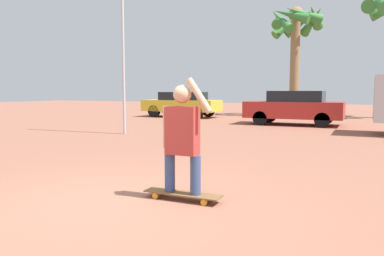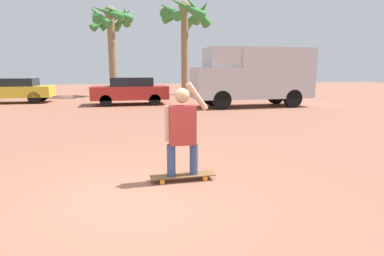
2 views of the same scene
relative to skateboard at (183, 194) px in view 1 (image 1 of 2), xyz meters
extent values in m
plane|color=#935B47|center=(-0.74, -0.57, -0.08)|extent=(80.00, 80.00, 0.00)
cube|color=brown|center=(0.00, 0.00, 0.01)|extent=(1.08, 0.26, 0.02)
cylinder|color=orange|center=(-0.36, -0.11, -0.04)|extent=(0.08, 0.03, 0.08)
cylinder|color=orange|center=(-0.36, 0.11, -0.04)|extent=(0.08, 0.03, 0.08)
cylinder|color=orange|center=(0.36, -0.11, -0.04)|extent=(0.08, 0.03, 0.08)
cylinder|color=orange|center=(0.36, 0.11, -0.04)|extent=(0.08, 0.03, 0.08)
cylinder|color=#384C7A|center=(-0.19, 0.00, 0.28)|extent=(0.14, 0.14, 0.52)
cylinder|color=#384C7A|center=(0.19, 0.00, 0.28)|extent=(0.14, 0.14, 0.52)
cube|color=#B23833|center=(0.00, 0.00, 0.86)|extent=(0.42, 0.22, 0.64)
sphere|color=tan|center=(0.00, 0.00, 1.34)|extent=(0.24, 0.24, 0.24)
cylinder|color=tan|center=(-0.24, 0.00, 0.89)|extent=(0.09, 0.09, 0.57)
cylinder|color=tan|center=(0.24, 0.00, 1.32)|extent=(0.37, 0.09, 0.47)
cylinder|color=black|center=(-1.85, 11.20, 0.22)|extent=(0.61, 0.22, 0.61)
cylinder|color=black|center=(-1.85, 12.92, 0.22)|extent=(0.61, 0.22, 0.61)
cylinder|color=black|center=(0.65, 11.20, 0.22)|extent=(0.61, 0.22, 0.61)
cylinder|color=black|center=(0.65, 12.92, 0.22)|extent=(0.61, 0.22, 0.61)
cube|color=#B22823|center=(-0.60, 12.06, 0.57)|extent=(4.03, 1.94, 0.70)
cube|color=black|center=(-0.50, 12.06, 1.15)|extent=(2.22, 1.71, 0.46)
cylinder|color=black|center=(-8.44, 13.52, 0.26)|extent=(0.68, 0.22, 0.68)
cylinder|color=black|center=(-8.44, 15.09, 0.26)|extent=(0.68, 0.22, 0.68)
cylinder|color=black|center=(-5.82, 13.52, 0.26)|extent=(0.68, 0.22, 0.68)
cylinder|color=black|center=(-5.82, 15.09, 0.26)|extent=(0.68, 0.22, 0.68)
cube|color=gold|center=(-7.13, 14.30, 0.57)|extent=(4.23, 1.78, 0.62)
cube|color=black|center=(-7.02, 14.30, 1.10)|extent=(2.33, 1.57, 0.44)
cone|color=#387F38|center=(2.41, 18.66, 6.15)|extent=(1.36, 2.86, 1.56)
cone|color=#387F38|center=(2.47, 17.85, 6.05)|extent=(1.72, 2.80, 1.87)
cylinder|color=#8E704C|center=(-1.65, 18.12, 2.84)|extent=(0.53, 0.53, 5.85)
sphere|color=#8E704C|center=(-1.65, 18.12, 5.77)|extent=(0.85, 0.85, 0.85)
cone|color=#387F38|center=(-0.61, 18.02, 5.53)|extent=(0.79, 2.21, 1.32)
cone|color=#387F38|center=(-0.82, 18.76, 5.43)|extent=(1.75, 2.01, 1.62)
cone|color=#387F38|center=(-1.55, 19.16, 5.42)|extent=(2.12, 0.79, 1.66)
cone|color=#387F38|center=(-2.29, 18.95, 5.37)|extent=(1.94, 1.68, 1.79)
cone|color=#387F38|center=(-2.68, 17.91, 5.50)|extent=(1.00, 2.23, 1.41)
cone|color=#387F38|center=(-2.35, 17.33, 5.38)|extent=(1.90, 1.79, 1.74)
cone|color=#387F38|center=(-1.77, 17.07, 5.56)|extent=(2.23, 0.82, 1.23)
cone|color=#387F38|center=(-1.10, 17.22, 5.59)|extent=(2.16, 1.64, 1.16)
cylinder|color=#B7B7BC|center=(-5.22, 6.11, 3.21)|extent=(0.09, 0.09, 6.58)
camera|label=1|loc=(2.18, -4.39, 1.38)|focal=35.00mm
camera|label=2|loc=(-0.89, -4.67, 1.72)|focal=28.00mm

